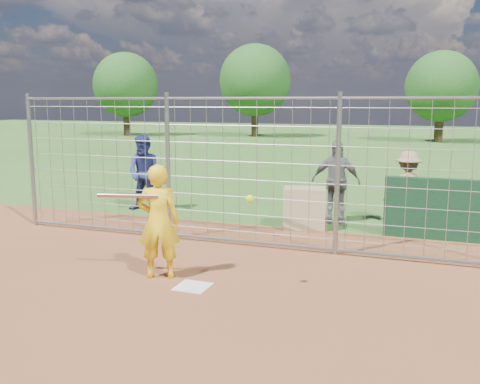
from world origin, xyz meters
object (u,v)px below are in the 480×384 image
at_px(bystander_c, 407,188).
at_px(bystander_a, 145,173).
at_px(batter, 158,222).
at_px(bystander_b, 336,181).
at_px(equipment_bin, 304,208).

bearing_deg(bystander_c, bystander_a, -13.33).
distance_m(batter, bystander_b, 4.67).
distance_m(bystander_a, equipment_bin, 3.81).
relative_size(batter, bystander_c, 1.09).
distance_m(bystander_b, equipment_bin, 1.00).
bearing_deg(bystander_b, bystander_c, 11.31).
bearing_deg(bystander_a, batter, -65.91).
xyz_separation_m(bystander_a, bystander_c, (5.59, 0.67, -0.12)).
height_order(batter, equipment_bin, batter).
relative_size(bystander_c, equipment_bin, 1.84).
relative_size(bystander_b, bystander_c, 1.14).
bearing_deg(bystander_b, batter, -113.07).
relative_size(bystander_a, equipment_bin, 2.14).
xyz_separation_m(bystander_c, equipment_bin, (-1.84, -1.10, -0.34)).
bearing_deg(bystander_c, equipment_bin, 10.85).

